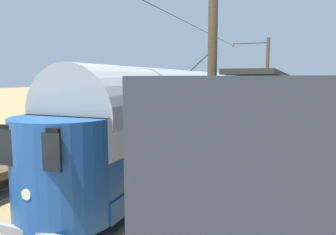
% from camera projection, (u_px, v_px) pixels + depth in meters
% --- Properties ---
extents(ground_plane, '(220.00, 220.00, 0.00)m').
position_uv_depth(ground_plane, '(196.00, 147.00, 18.58)').
color(ground_plane, '#937F51').
extents(track_streetcar_siding, '(2.80, 80.00, 0.18)m').
position_uv_depth(track_streetcar_siding, '(282.00, 152.00, 17.17)').
color(track_streetcar_siding, '#666059').
rests_on(track_streetcar_siding, ground).
extents(track_adjacent_siding, '(2.80, 80.00, 0.18)m').
position_uv_depth(track_adjacent_siding, '(198.00, 145.00, 18.87)').
color(track_adjacent_siding, '#666059').
rests_on(track_adjacent_siding, ground).
extents(track_third_siding, '(2.80, 80.00, 0.18)m').
position_uv_depth(track_third_siding, '(128.00, 140.00, 20.56)').
color(track_third_siding, '#666059').
rests_on(track_third_siding, ground).
extents(vintage_streetcar, '(2.65, 18.02, 5.64)m').
position_uv_depth(vintage_streetcar, '(175.00, 114.00, 15.09)').
color(vintage_streetcar, '#1E4C93').
rests_on(vintage_streetcar, ground).
extents(flatcar_adjacent, '(2.80, 14.47, 1.60)m').
position_uv_depth(flatcar_adjacent, '(8.00, 161.00, 12.03)').
color(flatcar_adjacent, brown).
rests_on(flatcar_adjacent, ground).
extents(boxcar_far_siding, '(2.96, 13.27, 3.85)m').
position_uv_depth(boxcar_far_siding, '(273.00, 136.00, 9.94)').
color(boxcar_far_siding, '#2D333D').
rests_on(boxcar_far_siding, ground).
extents(catenary_pole_foreground, '(3.10, 0.28, 7.22)m').
position_uv_depth(catenary_pole_foreground, '(266.00, 80.00, 26.77)').
color(catenary_pole_foreground, '#4C3D28').
rests_on(catenary_pole_foreground, ground).
extents(catenary_pole_mid_near, '(3.10, 0.28, 7.22)m').
position_uv_depth(catenary_pole_mid_near, '(209.00, 82.00, 9.68)').
color(catenary_pole_mid_near, '#4C3D28').
rests_on(catenary_pole_mid_near, ground).
extents(overhead_wire_run, '(2.89, 22.52, 0.18)m').
position_uv_depth(overhead_wire_run, '(208.00, 32.00, 19.51)').
color(overhead_wire_run, black).
rests_on(overhead_wire_run, ground).
extents(switch_stand, '(0.50, 0.30, 1.24)m').
position_uv_depth(switch_stand, '(308.00, 117.00, 27.41)').
color(switch_stand, black).
rests_on(switch_stand, ground).
extents(track_end_bumper, '(1.80, 0.60, 0.80)m').
position_uv_depth(track_end_bumper, '(190.00, 114.00, 32.49)').
color(track_end_bumper, '#B2A519').
rests_on(track_end_bumper, ground).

